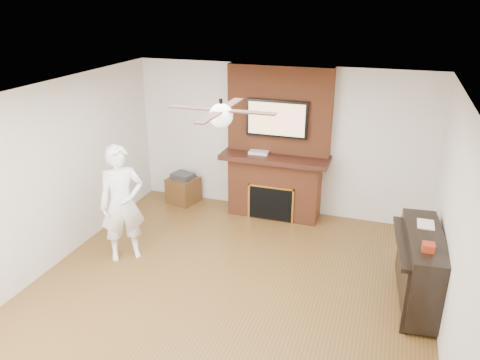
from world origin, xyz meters
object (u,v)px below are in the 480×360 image
(fireplace, at_px, (276,158))
(side_table, at_px, (183,189))
(piano, at_px, (420,267))
(person, at_px, (122,204))

(fireplace, distance_m, side_table, 1.85)
(piano, bearing_deg, side_table, 150.40)
(person, bearing_deg, side_table, 51.74)
(side_table, bearing_deg, person, -74.73)
(fireplace, distance_m, person, 2.66)
(fireplace, height_order, piano, fireplace)
(person, bearing_deg, fireplace, 12.14)
(fireplace, relative_size, side_table, 4.33)
(side_table, distance_m, piano, 4.37)
(fireplace, xyz_separation_m, piano, (2.27, -1.89, -0.50))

